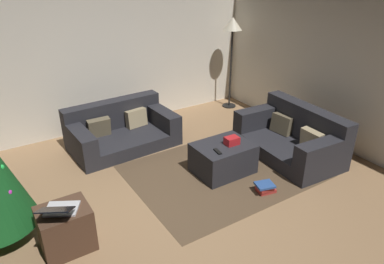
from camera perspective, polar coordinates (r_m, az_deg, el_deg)
name	(u,v)px	position (r m, az deg, el deg)	size (l,w,h in m)	color
ground_plane	(188,219)	(4.41, -0.70, -13.66)	(6.40, 6.40, 0.00)	#93704C
rear_partition	(90,58)	(6.48, -15.96, 11.30)	(6.40, 0.12, 2.60)	silver
corner_partition	(368,73)	(5.92, 26.23, 8.37)	(0.12, 6.40, 2.60)	silver
couch_left	(120,130)	(6.06, -11.30, 0.32)	(1.71, 1.06, 0.69)	#26262B
couch_right	(293,137)	(5.85, 15.77, -0.82)	(1.04, 1.69, 0.76)	#26262B
ottoman	(223,158)	(5.20, 4.93, -4.16)	(0.81, 0.62, 0.44)	#26262B
gift_box	(232,141)	(5.10, 6.34, -1.39)	(0.20, 0.14, 0.11)	red
tv_remote	(218,151)	(4.89, 4.09, -3.10)	(0.05, 0.16, 0.02)	black
side_table	(66,229)	(4.12, -19.41, -14.26)	(0.52, 0.44, 0.49)	#4C3323
laptop	(59,209)	(3.90, -20.30, -11.43)	(0.48, 0.51, 0.19)	silver
book_stack	(265,188)	(4.91, 11.55, -8.67)	(0.30, 0.25, 0.13)	#B7332D
corner_lamp	(232,31)	(7.26, 6.45, 15.62)	(0.36, 0.36, 1.82)	black
area_rug	(222,171)	(5.31, 4.84, -6.19)	(2.60, 2.00, 0.01)	brown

